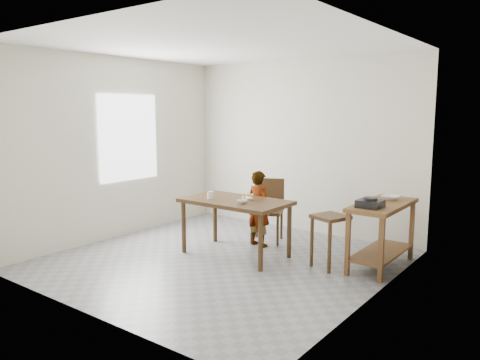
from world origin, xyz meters
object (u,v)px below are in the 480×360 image
Objects in this scene: dining_table at (235,227)px; child at (259,208)px; dining_chair at (267,211)px; stool at (330,241)px; prep_counter at (381,235)px.

dining_table is 0.57m from child.
child is at bearing -107.18° from dining_chair.
prep_counter is at bearing 39.87° from stool.
prep_counter is at bearing -26.73° from dining_chair.
child is at bearing 168.31° from stool.
dining_table is at bearing -111.72° from dining_chair.
prep_counter is 1.11× the size of child.
dining_chair is at bearing 91.96° from dining_table.
stool is at bearing -45.50° from dining_chair.
child is 1.64× the size of stool.
child reaches higher than stool.
child reaches higher than dining_chair.
child reaches higher than dining_table.
dining_chair is at bearing 176.95° from prep_counter.
dining_chair reaches higher than stool.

